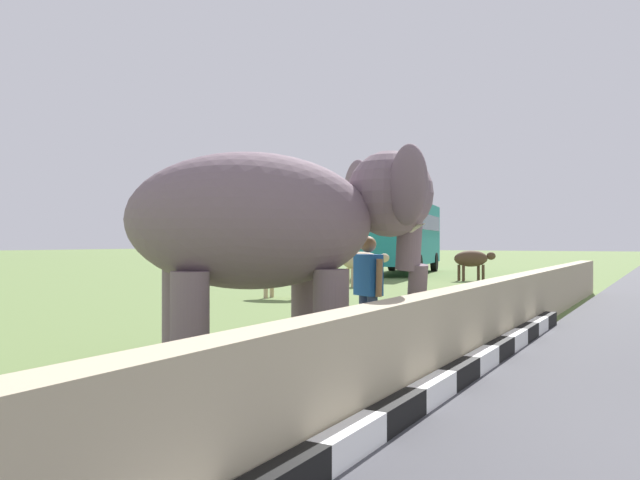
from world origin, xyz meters
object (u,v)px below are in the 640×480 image
Objects in this scene: cow_near at (285,267)px; cow_far at (472,259)px; person_handler at (368,288)px; bus_teal at (404,232)px; cow_mid at (363,262)px; elephant at (283,224)px.

cow_near and cow_far have the same top height.
person_handler reaches higher than cow_far.
cow_near is at bearing 167.80° from cow_far.
bus_teal reaches higher than cow_far.
cow_far is at bearing 11.22° from person_handler.
person_handler is 0.93× the size of cow_mid.
cow_near is 1.15× the size of cow_far.
cow_mid is at bearing 21.69° from elephant.
cow_mid is at bearing 154.37° from cow_far.
elephant reaches higher than cow_far.
elephant is 9.59m from cow_near.
cow_near is at bearing -178.02° from cow_mid.
bus_teal reaches higher than cow_near.
person_handler is 8.73m from cow_near.
cow_near is 1.08× the size of cow_mid.
cow_mid is (13.43, 5.34, -0.93)m from elephant.
person_handler is 0.18× the size of bus_teal.
person_handler is 1.00× the size of cow_far.
elephant is 0.43× the size of bus_teal.
bus_teal is 6.13m from cow_far.
elephant is at bearing -161.70° from bus_teal.
bus_teal is 9.37m from cow_mid.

